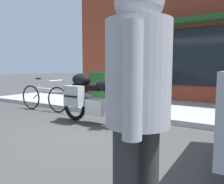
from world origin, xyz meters
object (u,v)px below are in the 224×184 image
at_px(touring_motorcycle, 93,96).
at_px(sandwich_board_sign, 101,88).
at_px(pedestrian_walking, 138,90).
at_px(parked_bicycle, 44,97).

distance_m(touring_motorcycle, sandwich_board_sign, 1.98).
bearing_deg(pedestrian_walking, sandwich_board_sign, 128.03).
height_order(touring_motorcycle, pedestrian_walking, pedestrian_walking).
bearing_deg(pedestrian_walking, parked_bicycle, 145.67).
xyz_separation_m(pedestrian_walking, sandwich_board_sign, (-3.33, 4.26, -0.47)).
distance_m(pedestrian_walking, sandwich_board_sign, 5.43).
relative_size(parked_bicycle, sandwich_board_sign, 1.83).
relative_size(pedestrian_walking, sandwich_board_sign, 1.78).
bearing_deg(sandwich_board_sign, pedestrian_walking, -51.97).
bearing_deg(touring_motorcycle, sandwich_board_sign, 121.20).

